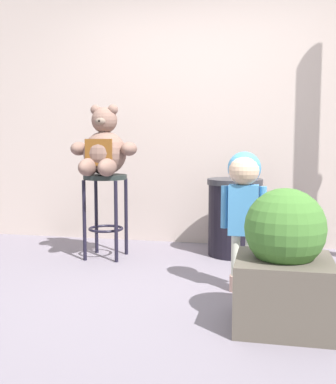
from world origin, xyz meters
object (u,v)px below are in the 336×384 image
object	(u,v)px
child_walking	(244,191)
planter_with_shrub	(284,264)
bar_stool_with_teddy	(105,199)
trash_bin	(234,217)
teddy_bear	(104,150)

from	to	relation	value
child_walking	planter_with_shrub	xyz separation A→B (m)	(0.26, -0.58, -0.34)
bar_stool_with_teddy	trash_bin	distance (m)	1.18
bar_stool_with_teddy	trash_bin	world-z (taller)	bar_stool_with_teddy
child_walking	bar_stool_with_teddy	bearing A→B (deg)	-98.00
teddy_bear	bar_stool_with_teddy	bearing A→B (deg)	90.00
trash_bin	planter_with_shrub	bearing A→B (deg)	-76.30
planter_with_shrub	trash_bin	bearing A→B (deg)	103.70
bar_stool_with_teddy	child_walking	bearing A→B (deg)	-30.03
teddy_bear	trash_bin	world-z (taller)	teddy_bear
bar_stool_with_teddy	trash_bin	bearing A→B (deg)	16.41
teddy_bear	planter_with_shrub	xyz separation A→B (m)	(1.52, -1.27, -0.61)
teddy_bear	child_walking	bearing A→B (deg)	-28.95
teddy_bear	child_walking	distance (m)	1.46
teddy_bear	trash_bin	xyz separation A→B (m)	(1.12, 0.36, -0.61)
bar_stool_with_teddy	teddy_bear	xyz separation A→B (m)	(-0.00, -0.03, 0.44)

